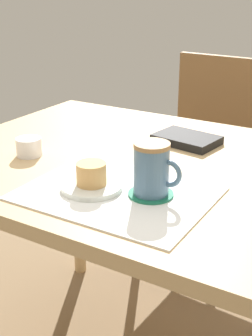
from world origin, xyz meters
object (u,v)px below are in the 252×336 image
dining_table (144,188)px  pastry_plate (92,186)px  wooden_chair (204,153)px  sugar_bowl (29,147)px  small_book (187,139)px  coffee_mug (152,169)px  pastry (91,174)px

dining_table → pastry_plate: 0.25m
dining_table → pastry_plate: pastry_plate is taller
wooden_chair → sugar_bowl: size_ratio=12.88×
sugar_bowl → small_book: sugar_bowl is taller
dining_table → small_book: bearing=77.7°
coffee_mug → small_book: size_ratio=0.66×
pastry_plate → pastry: 0.03m
dining_table → small_book: size_ratio=6.37×
coffee_mug → wooden_chair: bearing=104.7°
dining_table → wooden_chair: size_ratio=1.27×
pastry → coffee_mug: size_ratio=0.58×
sugar_bowl → dining_table: bearing=24.5°
pastry → small_book: 0.42m
dining_table → pastry: (-0.01, -0.23, 0.12)m
dining_table → small_book: (0.04, 0.19, 0.09)m
coffee_mug → sugar_bowl: bearing=171.9°
small_book → wooden_chair: bearing=114.3°
coffee_mug → sugar_bowl: (-0.41, 0.06, -0.04)m
sugar_bowl → pastry_plate: bearing=-19.7°
small_book → pastry: bearing=-88.6°
dining_table → wooden_chair: wooden_chair is taller
coffee_mug → small_book: 0.39m
dining_table → sugar_bowl: size_ratio=16.38×
wooden_chair → coffee_mug: wooden_chair is taller
pastry_plate → coffee_mug: coffee_mug is taller
pastry_plate → wooden_chair: bearing=97.0°
pastry → small_book: bearing=83.1°
wooden_chair → pastry_plate: 1.07m
pastry_plate → pastry: pastry is taller
wooden_chair → sugar_bowl: (-0.15, -0.93, 0.28)m
dining_table → sugar_bowl: 0.33m
wooden_chair → sugar_bowl: wooden_chair is taller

